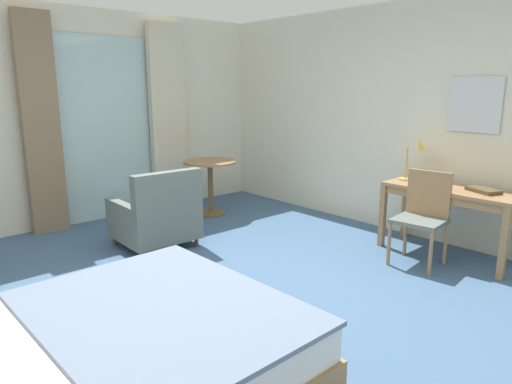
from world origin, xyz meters
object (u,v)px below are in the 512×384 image
at_px(writing_desk, 451,197).
at_px(closed_book, 483,190).
at_px(armchair_by_window, 157,217).
at_px(bed, 100,369).
at_px(round_cafe_table, 210,175).
at_px(desk_lamp, 417,150).
at_px(desk_chair, 423,212).

relative_size(writing_desk, closed_book, 4.40).
height_order(writing_desk, armchair_by_window, armchair_by_window).
xyz_separation_m(bed, round_cafe_table, (2.83, 2.83, 0.30)).
bearing_deg(closed_book, bed, -164.17).
height_order(writing_desk, desk_lamp, desk_lamp).
height_order(bed, desk_chair, desk_chair).
xyz_separation_m(writing_desk, desk_lamp, (0.10, 0.47, 0.42)).
distance_m(bed, writing_desk, 3.74).
bearing_deg(writing_desk, bed, 178.29).
relative_size(armchair_by_window, round_cafe_table, 1.18).
xyz_separation_m(bed, writing_desk, (3.72, -0.11, 0.37)).
height_order(writing_desk, round_cafe_table, round_cafe_table).
xyz_separation_m(desk_chair, round_cafe_table, (-0.49, 2.86, 0.03)).
bearing_deg(armchair_by_window, desk_chair, -51.53).
distance_m(closed_book, armchair_by_window, 3.36).
bearing_deg(desk_lamp, desk_chair, -142.16).
distance_m(armchair_by_window, round_cafe_table, 1.43).
height_order(desk_lamp, armchair_by_window, desk_lamp).
bearing_deg(writing_desk, desk_chair, 168.76).
relative_size(desk_chair, desk_lamp, 1.88).
bearing_deg(desk_chair, round_cafe_table, 99.66).
height_order(desk_chair, closed_book, desk_chair).
xyz_separation_m(armchair_by_window, round_cafe_table, (1.24, 0.69, 0.22)).
height_order(desk_lamp, round_cafe_table, desk_lamp).
bearing_deg(desk_lamp, closed_book, -95.06).
distance_m(writing_desk, desk_chair, 0.42).
relative_size(closed_book, round_cafe_table, 0.40).
bearing_deg(closed_book, armchair_by_window, 152.36).
bearing_deg(closed_book, writing_desk, 118.89).
bearing_deg(armchair_by_window, desk_lamp, -38.55).
bearing_deg(writing_desk, desk_lamp, 77.58).
xyz_separation_m(writing_desk, closed_book, (0.04, -0.30, 0.11)).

